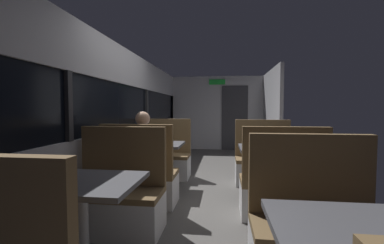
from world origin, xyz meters
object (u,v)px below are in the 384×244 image
Objects in this scene: dining_table_near_window at (81,193)px; bench_mid_window_facing_entry at (164,160)px; bench_rear_aisle_facing_entry at (263,165)px; seated_passenger at (142,164)px; bench_front_aisle_facing_entry at (315,239)px; bench_rear_aisle_facing_end at (281,190)px; dining_table_mid_window at (154,149)px; bench_near_window_facing_entry at (118,200)px; dining_table_rear_aisle at (271,154)px; bench_mid_window_facing_end at (141,181)px.

bench_mid_window_facing_entry reaches higher than dining_table_near_window.
bench_rear_aisle_facing_entry is 0.87× the size of seated_passenger.
bench_rear_aisle_facing_end is at bearing 90.00° from bench_front_aisle_facing_entry.
seated_passenger is (-1.79, 1.42, 0.21)m from bench_front_aisle_facing_entry.
dining_table_mid_window is 0.71× the size of seated_passenger.
bench_near_window_facing_entry is (0.00, 0.70, -0.31)m from dining_table_near_window.
seated_passenger is at bearing -90.00° from dining_table_mid_window.
bench_near_window_facing_entry and bench_rear_aisle_facing_entry have the same top height.
dining_table_rear_aisle is (1.79, 1.95, 0.00)m from dining_table_near_window.
dining_table_mid_window is 2.74m from bench_front_aisle_facing_entry.
bench_front_aisle_facing_entry is (1.79, -2.05, -0.31)m from dining_table_mid_window.
dining_table_near_window is 0.82× the size of bench_near_window_facing_entry.
bench_near_window_facing_entry is at bearing -90.00° from bench_mid_window_facing_entry.
dining_table_near_window is 1.00× the size of dining_table_mid_window.
bench_rear_aisle_facing_end is at bearing 17.03° from bench_near_window_facing_entry.
bench_rear_aisle_facing_entry is at bearing 15.59° from dining_table_mid_window.
bench_rear_aisle_facing_entry is (0.00, 2.55, 0.00)m from bench_front_aisle_facing_entry.
dining_table_near_window is 0.77m from bench_near_window_facing_entry.
bench_rear_aisle_facing_entry is at bearing 32.18° from seated_passenger.
dining_table_rear_aisle is (1.79, 0.50, 0.31)m from bench_mid_window_facing_end.
seated_passenger reaches higher than dining_table_mid_window.
bench_front_aisle_facing_entry and bench_rear_aisle_facing_end have the same top height.
seated_passenger reaches higher than bench_mid_window_facing_entry.
bench_near_window_facing_entry is at bearing 90.00° from dining_table_near_window.
seated_passenger reaches higher than bench_rear_aisle_facing_end.
bench_front_aisle_facing_entry is 1.15m from bench_rear_aisle_facing_end.
bench_near_window_facing_entry is 1.00× the size of bench_rear_aisle_facing_entry.
bench_mid_window_facing_entry is at bearing 90.00° from seated_passenger.
bench_front_aisle_facing_entry reaches higher than dining_table_near_window.
bench_mid_window_facing_entry is (0.00, 0.70, -0.31)m from dining_table_mid_window.
dining_table_mid_window is 0.82× the size of bench_rear_aisle_facing_end.
seated_passenger is at bearing -90.00° from bench_mid_window_facing_entry.
dining_table_near_window is at bearing -124.07° from bench_rear_aisle_facing_entry.
dining_table_near_window is 0.71× the size of seated_passenger.
bench_near_window_facing_entry and bench_mid_window_facing_entry have the same top height.
bench_near_window_facing_entry is at bearing -90.00° from seated_passenger.
bench_mid_window_facing_end is (0.00, -0.70, -0.31)m from dining_table_mid_window.
bench_mid_window_facing_entry is at bearing 90.00° from bench_near_window_facing_entry.
dining_table_rear_aisle is 0.77m from bench_rear_aisle_facing_end.
dining_table_mid_window is (0.00, 2.15, 0.00)m from dining_table_near_window.
dining_table_rear_aisle is (1.79, -0.90, 0.31)m from bench_mid_window_facing_entry.
bench_rear_aisle_facing_end and bench_rear_aisle_facing_entry have the same top height.
bench_mid_window_facing_end and bench_rear_aisle_facing_end have the same top height.
dining_table_mid_window is 0.82× the size of bench_front_aisle_facing_entry.
bench_mid_window_facing_end is (0.00, 0.75, 0.00)m from bench_near_window_facing_entry.
bench_mid_window_facing_end reaches higher than dining_table_rear_aisle.
bench_near_window_facing_entry reaches higher than dining_table_near_window.
bench_rear_aisle_facing_end is (1.79, -1.60, 0.00)m from bench_mid_window_facing_entry.
bench_mid_window_facing_end is 1.00× the size of bench_front_aisle_facing_entry.
bench_mid_window_facing_entry is 0.87× the size of seated_passenger.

